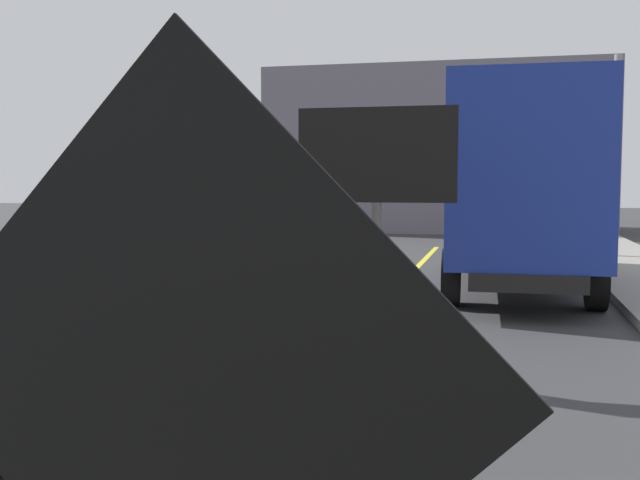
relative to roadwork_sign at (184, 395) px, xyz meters
name	(u,v)px	position (x,y,z in m)	size (l,w,h in m)	color
roadwork_sign	(184,395)	(0.00, 0.00, 0.00)	(1.63, 0.18, 2.33)	#593819
arrow_board_trailer	(376,327)	(-0.51, 5.85, -0.99)	(1.60, 1.80, 2.70)	orange
box_truck	(519,185)	(1.02, 12.28, 0.42)	(2.57, 7.62, 3.52)	black
pickup_car	(139,315)	(-2.60, 4.80, -0.77)	(2.04, 5.21, 1.38)	black
highway_guide_sign	(582,121)	(2.62, 17.88, 1.95)	(2.78, 0.33, 5.00)	gray
far_building_block	(439,152)	(-1.77, 29.31, 1.69)	(13.05, 6.56, 6.32)	slate
traffic_cone_mid_lane	(328,388)	(-0.61, 4.15, -1.17)	(0.36, 0.36, 0.62)	black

